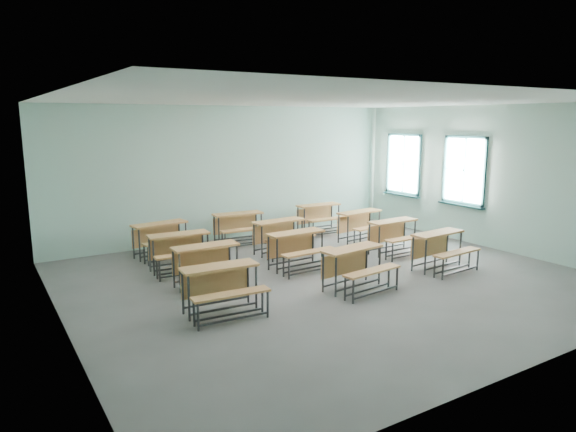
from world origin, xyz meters
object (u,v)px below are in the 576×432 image
object	(u,v)px
desk_unit_r1c0	(208,260)
desk_unit_r0c2	(442,245)
desk_unit_r1c2	(396,232)
desk_unit_r3c2	(321,214)
desk_unit_r1c1	(299,245)
desk_unit_r2c2	(362,222)
desk_unit_r2c1	(281,232)
desk_unit_r3c1	(240,224)
desk_unit_r0c1	(357,262)
desk_unit_r0c0	(222,283)
desk_unit_r3c0	(162,235)
desk_unit_r2c0	(181,247)

from	to	relation	value
desk_unit_r1c0	desk_unit_r0c2	bearing A→B (deg)	-18.02
desk_unit_r1c2	desk_unit_r3c2	world-z (taller)	same
desk_unit_r1c1	desk_unit_r1c2	distance (m)	2.42
desk_unit_r1c2	desk_unit_r2c2	size ratio (longest dim) A/B	0.95
desk_unit_r1c0	desk_unit_r3c2	distance (m)	4.89
desk_unit_r2c1	desk_unit_r1c0	bearing A→B (deg)	-154.61
desk_unit_r3c1	desk_unit_r0c1	bearing A→B (deg)	-82.18
desk_unit_r3c2	desk_unit_r0c2	bearing A→B (deg)	-88.11
desk_unit_r3c1	desk_unit_r1c2	bearing A→B (deg)	-41.42
desk_unit_r0c2	desk_unit_r3c2	size ratio (longest dim) A/B	1.04
desk_unit_r1c0	desk_unit_r1c2	bearing A→B (deg)	-0.49
desk_unit_r0c0	desk_unit_r3c0	world-z (taller)	same
desk_unit_r3c1	desk_unit_r1c0	bearing A→B (deg)	-121.89
desk_unit_r3c0	desk_unit_r3c2	distance (m)	4.24
desk_unit_r2c2	desk_unit_r1c1	bearing A→B (deg)	-162.44
desk_unit_r0c0	desk_unit_r0c2	size ratio (longest dim) A/B	0.99
desk_unit_r2c1	desk_unit_r2c2	world-z (taller)	same
desk_unit_r3c1	desk_unit_r3c2	size ratio (longest dim) A/B	1.04
desk_unit_r2c2	desk_unit_r3c2	size ratio (longest dim) A/B	1.06
desk_unit_r0c0	desk_unit_r1c1	world-z (taller)	same
desk_unit_r0c1	desk_unit_r0c2	size ratio (longest dim) A/B	1.02
desk_unit_r2c1	desk_unit_r3c1	bearing A→B (deg)	102.61
desk_unit_r0c0	desk_unit_r1c1	size ratio (longest dim) A/B	1.02
desk_unit_r1c2	desk_unit_r0c2	bearing A→B (deg)	-95.04
desk_unit_r1c2	desk_unit_r3c1	bearing A→B (deg)	132.49
desk_unit_r2c1	desk_unit_r3c0	distance (m)	2.52
desk_unit_r0c2	desk_unit_r3c1	world-z (taller)	same
desk_unit_r0c1	desk_unit_r3c2	size ratio (longest dim) A/B	1.06
desk_unit_r0c0	desk_unit_r2c1	size ratio (longest dim) A/B	1.00
desk_unit_r1c0	desk_unit_r1c1	size ratio (longest dim) A/B	0.98
desk_unit_r1c0	desk_unit_r0c0	bearing A→B (deg)	-103.72
desk_unit_r0c0	desk_unit_r1c1	bearing A→B (deg)	35.04
desk_unit_r2c2	desk_unit_r3c2	xyz separation A→B (m)	(-0.27, 1.33, 0.00)
desk_unit_r1c0	desk_unit_r3c1	bearing A→B (deg)	53.71
desk_unit_r1c1	desk_unit_r1c2	bearing A→B (deg)	-5.33
desk_unit_r0c2	desk_unit_r1c1	xyz separation A→B (m)	(-2.33, 1.49, 0.00)
desk_unit_r2c2	desk_unit_r3c2	bearing A→B (deg)	95.21
desk_unit_r1c2	desk_unit_r1c0	bearing A→B (deg)	177.82
desk_unit_r1c1	desk_unit_r0c2	bearing A→B (deg)	-34.63
desk_unit_r1c1	desk_unit_r1c0	bearing A→B (deg)	-179.59
desk_unit_r1c0	desk_unit_r2c0	size ratio (longest dim) A/B	0.97
desk_unit_r0c2	desk_unit_r1c0	xyz separation A→B (m)	(-4.26, 1.41, 0.00)
desk_unit_r1c2	desk_unit_r3c2	xyz separation A→B (m)	(-0.15, 2.58, 0.00)
desk_unit_r3c2	desk_unit_r0c1	bearing A→B (deg)	-116.79
desk_unit_r2c2	desk_unit_r3c0	bearing A→B (deg)	159.62
desk_unit_r0c0	desk_unit_r1c2	size ratio (longest dim) A/B	1.02
desk_unit_r3c1	desk_unit_r0c0	bearing A→B (deg)	-115.23
desk_unit_r0c0	desk_unit_r3c1	bearing A→B (deg)	63.83
desk_unit_r0c1	desk_unit_r1c0	distance (m)	2.56
desk_unit_r3c1	desk_unit_r3c2	bearing A→B (deg)	4.94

